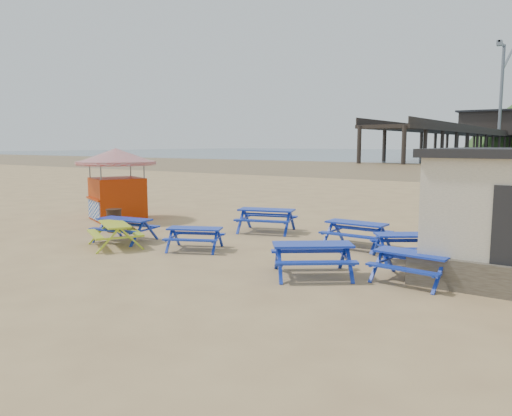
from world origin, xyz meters
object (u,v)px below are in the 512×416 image
Objects in this scene: picnic_table_blue_a at (266,220)px; picnic_table_blue_b at (356,235)px; picnic_table_yellow at (115,235)px; ice_cream_kiosk at (117,175)px; litter_bin at (114,220)px.

picnic_table_blue_a is 3.91m from picnic_table_blue_b.
ice_cream_kiosk reaches higher than picnic_table_yellow.
ice_cream_kiosk is (-10.83, -0.31, 1.53)m from picnic_table_blue_b.
picnic_table_blue_b is 8.92m from litter_bin.
picnic_table_blue_a is 1.06× the size of picnic_table_yellow.
picnic_table_blue_b is at bearing -27.69° from picnic_table_blue_a.
ice_cream_kiosk reaches higher than litter_bin.
picnic_table_blue_b is at bearing 25.87° from ice_cream_kiosk.
picnic_table_yellow is 2.71× the size of litter_bin.
picnic_table_blue_a is at bearing 92.82° from picnic_table_yellow.
ice_cream_kiosk is 5.34× the size of litter_bin.
litter_bin is at bearing -162.13° from picnic_table_blue_b.
picnic_table_blue_a reaches higher than picnic_table_blue_b.
picnic_table_blue_a is at bearing 33.41° from litter_bin.
picnic_table_blue_b is 10.94m from ice_cream_kiosk.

